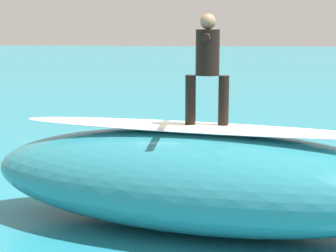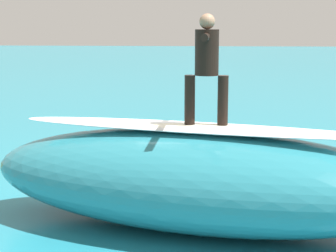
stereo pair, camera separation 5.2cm
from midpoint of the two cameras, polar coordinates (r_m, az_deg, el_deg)
name	(u,v)px [view 2 (the right image)]	position (r m, az deg, el deg)	size (l,w,h in m)	color
ground_plane	(201,191)	(9.75, 3.49, -6.55)	(120.00, 120.00, 0.00)	teal
wave_crest	(196,180)	(7.89, 3.02, -5.38)	(6.08, 2.19, 1.38)	teal
wave_foam_lip	(197,128)	(7.73, 3.07, -0.16)	(5.17, 0.77, 0.08)	white
surfboard_riding	(206,128)	(7.70, 4.01, -0.17)	(2.19, 0.50, 0.09)	#EAE5C6
surfer_riding	(207,61)	(7.59, 4.09, 6.53)	(0.58, 1.39, 1.47)	black
surfboard_paddling	(143,163)	(11.54, -2.42, -3.69)	(2.23, 0.53, 0.07)	#EAE5C6
surfer_paddling	(148,154)	(11.56, -1.86, -2.85)	(1.50, 1.01, 0.30)	black
foam_patch_mid	(71,150)	(12.77, -9.58, -2.34)	(0.61, 0.39, 0.11)	white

